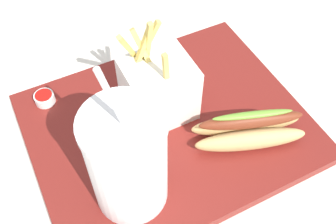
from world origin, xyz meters
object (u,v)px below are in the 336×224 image
Objects in this scene: soda_cup at (128,161)px; hot_dog_1 at (249,129)px; fries_basket at (157,89)px; ketchup_cup_1 at (44,98)px.

soda_cup is 1.42× the size of hot_dog_1.
fries_basket is (-0.10, -0.11, -0.03)m from soda_cup.
ketchup_cup_1 is (0.16, -0.10, -0.04)m from fries_basket.
hot_dog_1 is (-0.19, -0.00, -0.06)m from soda_cup.
fries_basket is at bearing -129.64° from soda_cup.
ketchup_cup_1 is (0.06, -0.21, -0.07)m from soda_cup.
fries_basket reaches higher than ketchup_cup_1.
soda_cup is at bearing 1.45° from hot_dog_1.
fries_basket is 0.19m from ketchup_cup_1.
soda_cup reaches higher than ketchup_cup_1.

